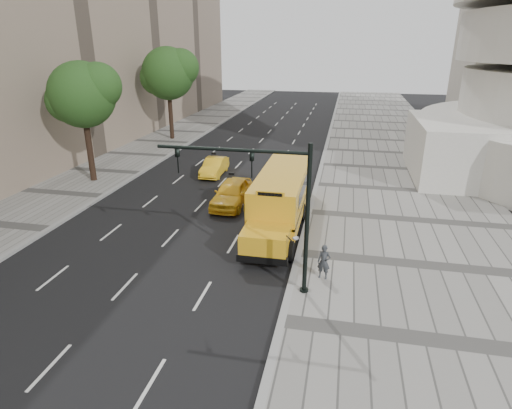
% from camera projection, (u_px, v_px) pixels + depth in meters
% --- Properties ---
extents(ground, '(140.00, 140.00, 0.00)m').
position_uv_depth(ground, '(216.00, 207.00, 27.35)').
color(ground, black).
rests_on(ground, ground).
extents(sidewalk_museum, '(12.00, 140.00, 0.15)m').
position_uv_depth(sidewalk_museum, '(412.00, 221.00, 25.00)').
color(sidewalk_museum, gray).
rests_on(sidewalk_museum, ground).
extents(sidewalk_far, '(6.00, 140.00, 0.15)m').
position_uv_depth(sidewalk_far, '(63.00, 194.00, 29.46)').
color(sidewalk_far, gray).
rests_on(sidewalk_far, ground).
extents(curb_museum, '(0.30, 140.00, 0.15)m').
position_uv_depth(curb_museum, '(309.00, 213.00, 26.16)').
color(curb_museum, gray).
rests_on(curb_museum, ground).
extents(curb_far, '(0.30, 140.00, 0.15)m').
position_uv_depth(curb_far, '(102.00, 197.00, 28.87)').
color(curb_far, gray).
rests_on(curb_far, ground).
extents(tree_b, '(5.21, 4.63, 8.72)m').
position_uv_depth(tree_b, '(83.00, 94.00, 29.94)').
color(tree_b, black).
rests_on(tree_b, ground).
extents(tree_c, '(5.99, 5.33, 9.53)m').
position_uv_depth(tree_c, '(169.00, 73.00, 43.78)').
color(tree_c, black).
rests_on(tree_c, ground).
extents(school_bus, '(2.96, 11.56, 3.19)m').
position_uv_depth(school_bus, '(283.00, 192.00, 24.65)').
color(school_bus, gold).
rests_on(school_bus, ground).
extents(taxi_near, '(2.04, 4.83, 1.63)m').
position_uv_depth(taxi_near, '(232.00, 193.00, 27.35)').
color(taxi_near, yellow).
rests_on(taxi_near, ground).
extents(taxi_far, '(1.54, 4.12, 1.35)m').
position_uv_depth(taxi_far, '(214.00, 167.00, 33.66)').
color(taxi_far, yellow).
rests_on(taxi_far, ground).
extents(pedestrian, '(0.62, 0.46, 1.56)m').
position_uv_depth(pedestrian, '(324.00, 262.00, 18.51)').
color(pedestrian, '#2F3337').
rests_on(pedestrian, sidewalk_museum).
extents(traffic_signal, '(6.18, 0.36, 6.40)m').
position_uv_depth(traffic_signal, '(272.00, 200.00, 16.66)').
color(traffic_signal, black).
rests_on(traffic_signal, ground).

